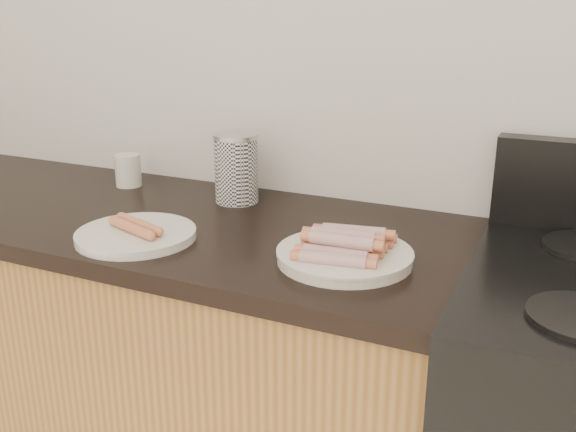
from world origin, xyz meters
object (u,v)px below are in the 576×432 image
at_px(main_plate, 345,257).
at_px(side_plate, 136,235).
at_px(canister, 236,168).
at_px(mug, 128,170).

distance_m(main_plate, side_plate, 0.46).
bearing_deg(canister, main_plate, -34.06).
relative_size(side_plate, mug, 2.93).
height_order(side_plate, canister, canister).
xyz_separation_m(side_plate, mug, (-0.29, 0.34, 0.04)).
xyz_separation_m(canister, mug, (-0.35, 0.00, -0.04)).
bearing_deg(canister, mug, 179.58).
bearing_deg(side_plate, mug, 130.16).
bearing_deg(mug, canister, -0.42).
distance_m(main_plate, mug, 0.79).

